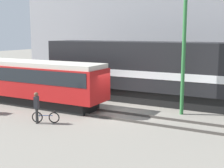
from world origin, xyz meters
name	(u,v)px	position (x,y,z in m)	size (l,w,h in m)	color
ground_plane	(116,112)	(0.00, 0.00, 0.00)	(120.00, 120.00, 0.00)	gray
track_near	(109,114)	(0.00, -0.92, 0.07)	(60.00, 1.50, 0.14)	#47423D
track_far	(140,100)	(0.00, 3.91, 0.07)	(60.00, 1.51, 0.14)	#47423D
building_backdrop	(179,11)	(0.00, 13.27, 7.20)	(32.91, 6.00, 14.39)	#99999E
freight_locomotive	(167,72)	(2.10, 3.91, 2.33)	(18.64, 3.04, 5.02)	black
streetcar	(31,80)	(-6.28, -0.92, 1.77)	(11.38, 2.54, 3.10)	black
bicycle	(46,117)	(-2.38, -4.03, 0.32)	(1.49, 0.76, 0.69)	black
person	(36,104)	(-2.74, -4.35, 1.10)	(0.35, 0.42, 1.79)	#333333
utility_pole_left	(184,37)	(3.87, 1.50, 4.80)	(0.22, 0.22, 9.59)	#2D7238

